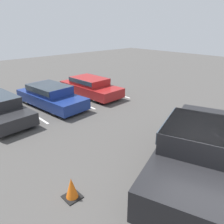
{
  "coord_description": "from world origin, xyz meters",
  "views": [
    {
      "loc": [
        -5.0,
        -1.66,
        4.44
      ],
      "look_at": [
        0.85,
        4.61,
        1.0
      ],
      "focal_mm": 35.0,
      "sensor_mm": 36.0,
      "label": 1
    }
  ],
  "objects_px": {
    "parked_sedan_b": "(51,95)",
    "traffic_cone": "(72,189)",
    "wheel_stop_curb": "(32,96)",
    "pickup_truck": "(198,147)",
    "parked_sedan_c": "(90,86)"
  },
  "relations": [
    {
      "from": "parked_sedan_b",
      "to": "traffic_cone",
      "type": "xyz_separation_m",
      "value": [
        -3.18,
        -6.97,
        -0.37
      ]
    },
    {
      "from": "wheel_stop_curb",
      "to": "pickup_truck",
      "type": "bearing_deg",
      "value": -87.85
    },
    {
      "from": "parked_sedan_b",
      "to": "pickup_truck",
      "type": "bearing_deg",
      "value": -3.18
    },
    {
      "from": "parked_sedan_b",
      "to": "traffic_cone",
      "type": "bearing_deg",
      "value": -30.33
    },
    {
      "from": "parked_sedan_b",
      "to": "parked_sedan_c",
      "type": "height_order",
      "value": "parked_sedan_b"
    },
    {
      "from": "pickup_truck",
      "to": "parked_sedan_b",
      "type": "height_order",
      "value": "pickup_truck"
    },
    {
      "from": "wheel_stop_curb",
      "to": "parked_sedan_c",
      "type": "bearing_deg",
      "value": -38.71
    },
    {
      "from": "wheel_stop_curb",
      "to": "traffic_cone",
      "type": "bearing_deg",
      "value": -108.35
    },
    {
      "from": "pickup_truck",
      "to": "traffic_cone",
      "type": "height_order",
      "value": "pickup_truck"
    },
    {
      "from": "parked_sedan_b",
      "to": "traffic_cone",
      "type": "relative_size",
      "value": 7.54
    },
    {
      "from": "pickup_truck",
      "to": "parked_sedan_c",
      "type": "distance_m",
      "value": 9.22
    },
    {
      "from": "parked_sedan_b",
      "to": "wheel_stop_curb",
      "type": "height_order",
      "value": "parked_sedan_b"
    },
    {
      "from": "traffic_cone",
      "to": "wheel_stop_curb",
      "type": "xyz_separation_m",
      "value": [
        3.16,
        9.52,
        -0.23
      ]
    },
    {
      "from": "pickup_truck",
      "to": "parked_sedan_c",
      "type": "height_order",
      "value": "pickup_truck"
    },
    {
      "from": "parked_sedan_b",
      "to": "wheel_stop_curb",
      "type": "distance_m",
      "value": 2.62
    }
  ]
}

